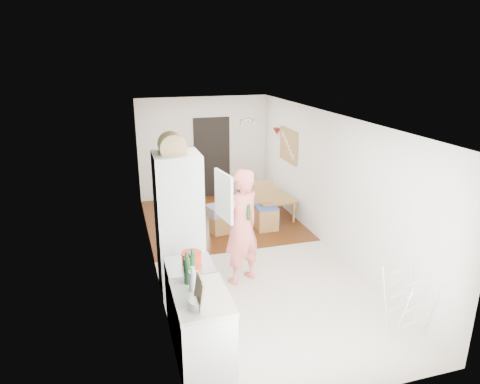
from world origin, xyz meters
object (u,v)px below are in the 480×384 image
person (241,217)px  dining_table (266,206)px  stool (219,224)px  drying_rack (408,303)px  dining_chair (266,207)px

person → dining_table: person is taller
stool → person: bearing=-93.1°
person → drying_rack: size_ratio=2.52×
dining_chair → dining_table: bearing=70.6°
person → drying_rack: (1.68, -1.88, -0.66)m
dining_chair → drying_rack: bearing=-80.5°
drying_rack → person: bearing=113.3°
stool → drying_rack: size_ratio=0.47×
stool → drying_rack: drying_rack is taller
drying_rack → stool: bearing=94.1°
person → dining_chair: person is taller
person → drying_rack: person is taller
person → stool: 2.11m
stool → drying_rack: 4.11m
person → drying_rack: 2.61m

